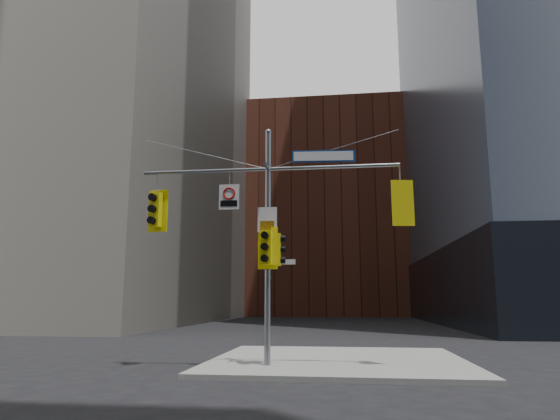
% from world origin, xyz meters
% --- Properties ---
extents(ground, '(160.00, 160.00, 0.00)m').
position_xyz_m(ground, '(0.00, 0.00, 0.00)').
color(ground, black).
rests_on(ground, ground).
extents(sidewalk_corner, '(8.00, 8.00, 0.15)m').
position_xyz_m(sidewalk_corner, '(2.00, 4.00, 0.07)').
color(sidewalk_corner, gray).
rests_on(sidewalk_corner, ground).
extents(brick_midrise, '(26.00, 20.00, 28.00)m').
position_xyz_m(brick_midrise, '(0.00, 58.00, 14.00)').
color(brick_midrise, brown).
rests_on(brick_midrise, ground).
extents(signal_assembly, '(8.00, 0.80, 7.30)m').
position_xyz_m(signal_assembly, '(0.00, 1.99, 4.42)').
color(signal_assembly, gray).
rests_on(signal_assembly, ground).
extents(traffic_light_west_arm, '(0.64, 0.56, 1.35)m').
position_xyz_m(traffic_light_west_arm, '(-3.59, 2.01, 4.80)').
color(traffic_light_west_arm, yellow).
rests_on(traffic_light_west_arm, ground).
extents(traffic_light_east_arm, '(0.65, 0.56, 1.36)m').
position_xyz_m(traffic_light_east_arm, '(3.98, 1.99, 4.80)').
color(traffic_light_east_arm, yellow).
rests_on(traffic_light_east_arm, ground).
extents(traffic_light_pole_side, '(0.38, 0.32, 0.96)m').
position_xyz_m(traffic_light_pole_side, '(0.32, 2.00, 3.50)').
color(traffic_light_pole_side, yellow).
rests_on(traffic_light_pole_side, ground).
extents(traffic_light_pole_front, '(0.60, 0.50, 1.26)m').
position_xyz_m(traffic_light_pole_front, '(0.00, 1.73, 3.54)').
color(traffic_light_pole_front, yellow).
rests_on(traffic_light_pole_front, ground).
extents(street_sign_blade, '(1.93, 0.18, 0.38)m').
position_xyz_m(street_sign_blade, '(1.71, 2.00, 6.35)').
color(street_sign_blade, navy).
rests_on(street_sign_blade, ground).
extents(regulatory_sign_arm, '(0.63, 0.08, 0.79)m').
position_xyz_m(regulatory_sign_arm, '(-1.22, 1.97, 5.18)').
color(regulatory_sign_arm, silver).
rests_on(regulatory_sign_arm, ground).
extents(regulatory_sign_pole, '(0.58, 0.08, 0.76)m').
position_xyz_m(regulatory_sign_pole, '(0.00, 1.88, 4.38)').
color(regulatory_sign_pole, silver).
rests_on(regulatory_sign_pole, ground).
extents(street_blade_ew, '(0.76, 0.04, 0.15)m').
position_xyz_m(street_blade_ew, '(0.45, 2.00, 3.12)').
color(street_blade_ew, silver).
rests_on(street_blade_ew, ground).
extents(street_blade_ns, '(0.08, 0.69, 0.14)m').
position_xyz_m(street_blade_ns, '(0.00, 2.45, 2.71)').
color(street_blade_ns, '#145926').
rests_on(street_blade_ns, ground).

